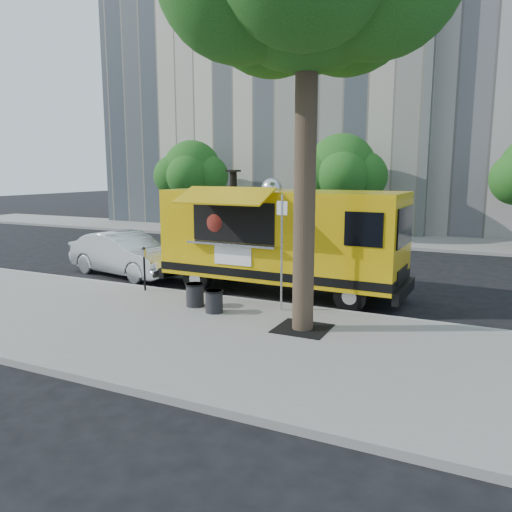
{
  "coord_description": "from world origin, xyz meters",
  "views": [
    {
      "loc": [
        6.37,
        -13.18,
        3.73
      ],
      "look_at": [
        0.08,
        0.0,
        1.23
      ],
      "focal_mm": 35.0,
      "sensor_mm": 36.0,
      "label": 1
    }
  ],
  "objects_px": {
    "far_tree_b": "(342,169)",
    "trash_bin_right": "(214,300)",
    "trash_bin_left": "(195,294)",
    "sign_post": "(282,245)",
    "sedan": "(126,254)",
    "far_tree_a": "(192,170)",
    "food_truck": "(280,237)",
    "parking_meter": "(144,263)"
  },
  "relations": [
    {
      "from": "far_tree_b",
      "to": "sign_post",
      "type": "relative_size",
      "value": 1.83
    },
    {
      "from": "food_truck",
      "to": "trash_bin_left",
      "type": "xyz_separation_m",
      "value": [
        -1.29,
        -2.77,
        -1.28
      ]
    },
    {
      "from": "sign_post",
      "to": "parking_meter",
      "type": "xyz_separation_m",
      "value": [
        -4.55,
        0.2,
        -0.87
      ]
    },
    {
      "from": "sedan",
      "to": "trash_bin_left",
      "type": "height_order",
      "value": "sedan"
    },
    {
      "from": "food_truck",
      "to": "far_tree_a",
      "type": "bearing_deg",
      "value": 133.63
    },
    {
      "from": "sign_post",
      "to": "trash_bin_left",
      "type": "distance_m",
      "value": 2.7
    },
    {
      "from": "far_tree_a",
      "to": "sedan",
      "type": "relative_size",
      "value": 1.14
    },
    {
      "from": "sedan",
      "to": "trash_bin_left",
      "type": "bearing_deg",
      "value": -110.3
    },
    {
      "from": "sign_post",
      "to": "far_tree_a",
      "type": "bearing_deg",
      "value": 129.83
    },
    {
      "from": "far_tree_b",
      "to": "sedan",
      "type": "height_order",
      "value": "far_tree_b"
    },
    {
      "from": "far_tree_b",
      "to": "parking_meter",
      "type": "height_order",
      "value": "far_tree_b"
    },
    {
      "from": "trash_bin_right",
      "to": "parking_meter",
      "type": "bearing_deg",
      "value": 159.55
    },
    {
      "from": "sedan",
      "to": "trash_bin_right",
      "type": "relative_size",
      "value": 8.11
    },
    {
      "from": "far_tree_a",
      "to": "sign_post",
      "type": "height_order",
      "value": "far_tree_a"
    },
    {
      "from": "far_tree_b",
      "to": "sedan",
      "type": "distance_m",
      "value": 13.13
    },
    {
      "from": "parking_meter",
      "to": "trash_bin_left",
      "type": "bearing_deg",
      "value": -20.05
    },
    {
      "from": "sedan",
      "to": "trash_bin_right",
      "type": "height_order",
      "value": "sedan"
    },
    {
      "from": "far_tree_a",
      "to": "trash_bin_left",
      "type": "distance_m",
      "value": 17.55
    },
    {
      "from": "parking_meter",
      "to": "trash_bin_left",
      "type": "xyz_separation_m",
      "value": [
        2.32,
        -0.85,
        -0.5
      ]
    },
    {
      "from": "parking_meter",
      "to": "sedan",
      "type": "xyz_separation_m",
      "value": [
        -2.44,
        2.08,
        -0.21
      ]
    },
    {
      "from": "far_tree_a",
      "to": "sign_post",
      "type": "relative_size",
      "value": 1.79
    },
    {
      "from": "far_tree_a",
      "to": "far_tree_b",
      "type": "height_order",
      "value": "far_tree_b"
    },
    {
      "from": "far_tree_b",
      "to": "sign_post",
      "type": "height_order",
      "value": "far_tree_b"
    },
    {
      "from": "trash_bin_right",
      "to": "trash_bin_left",
      "type": "bearing_deg",
      "value": 158.36
    },
    {
      "from": "far_tree_b",
      "to": "trash_bin_right",
      "type": "distance_m",
      "value": 15.61
    },
    {
      "from": "parking_meter",
      "to": "sign_post",
      "type": "bearing_deg",
      "value": -2.52
    },
    {
      "from": "far_tree_a",
      "to": "trash_bin_left",
      "type": "bearing_deg",
      "value": -57.26
    },
    {
      "from": "parking_meter",
      "to": "sedan",
      "type": "relative_size",
      "value": 0.28
    },
    {
      "from": "sedan",
      "to": "trash_bin_left",
      "type": "distance_m",
      "value": 5.6
    },
    {
      "from": "far_tree_a",
      "to": "trash_bin_left",
      "type": "height_order",
      "value": "far_tree_a"
    },
    {
      "from": "far_tree_b",
      "to": "food_truck",
      "type": "relative_size",
      "value": 0.73
    },
    {
      "from": "food_truck",
      "to": "sign_post",
      "type": "bearing_deg",
      "value": -64.64
    },
    {
      "from": "sedan",
      "to": "trash_bin_left",
      "type": "relative_size",
      "value": 7.67
    },
    {
      "from": "far_tree_a",
      "to": "trash_bin_right",
      "type": "bearing_deg",
      "value": -55.72
    },
    {
      "from": "sign_post",
      "to": "food_truck",
      "type": "distance_m",
      "value": 2.32
    },
    {
      "from": "sign_post",
      "to": "trash_bin_left",
      "type": "bearing_deg",
      "value": -163.81
    },
    {
      "from": "trash_bin_left",
      "to": "trash_bin_right",
      "type": "bearing_deg",
      "value": -21.64
    },
    {
      "from": "far_tree_a",
      "to": "sedan",
      "type": "bearing_deg",
      "value": -68.5
    },
    {
      "from": "parking_meter",
      "to": "food_truck",
      "type": "height_order",
      "value": "food_truck"
    },
    {
      "from": "parking_meter",
      "to": "trash_bin_right",
      "type": "distance_m",
      "value": 3.34
    },
    {
      "from": "far_tree_b",
      "to": "sedan",
      "type": "xyz_separation_m",
      "value": [
        -4.44,
        -11.97,
        -3.06
      ]
    },
    {
      "from": "far_tree_b",
      "to": "trash_bin_right",
      "type": "height_order",
      "value": "far_tree_b"
    }
  ]
}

